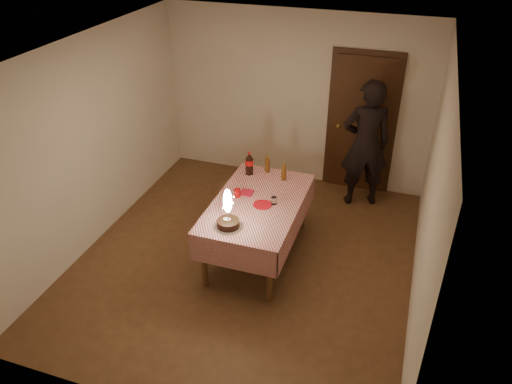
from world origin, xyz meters
TOP-DOWN VIEW (x-y plane):
  - ground at (0.00, 0.00)m, footprint 4.00×4.50m
  - room_shell at (0.03, 0.08)m, footprint 4.04×4.54m
  - dining_table at (0.10, 0.13)m, footprint 1.02×1.72m
  - birthday_cake at (-0.04, -0.45)m, footprint 0.31×0.31m
  - red_plate at (0.19, 0.08)m, footprint 0.22×0.22m
  - red_cup at (-0.16, 0.17)m, footprint 0.08×0.08m
  - clear_cup at (0.30, 0.15)m, footprint 0.07×0.07m
  - napkin_stack at (-0.08, 0.27)m, footprint 0.15×0.15m
  - cola_bottle at (-0.21, 0.75)m, footprint 0.10×0.10m
  - amber_bottle_left at (-0.01, 0.88)m, footprint 0.06×0.06m
  - amber_bottle_right at (0.26, 0.74)m, footprint 0.06×0.06m
  - photographer at (1.13, 1.81)m, footprint 0.79×0.66m

SIDE VIEW (x-z plane):
  - ground at x=0.00m, z-range -0.01..0.01m
  - dining_table at x=0.10m, z-range 0.29..1.08m
  - red_plate at x=0.19m, z-range 0.79..0.79m
  - napkin_stack at x=-0.08m, z-range 0.79..0.81m
  - clear_cup at x=0.30m, z-range 0.79..0.88m
  - red_cup at x=-0.16m, z-range 0.79..0.89m
  - amber_bottle_left at x=-0.01m, z-range 0.78..1.03m
  - amber_bottle_right at x=0.26m, z-range 0.78..1.03m
  - birthday_cake at x=-0.04m, z-range 0.68..1.16m
  - photographer at x=1.13m, z-range 0.00..1.87m
  - cola_bottle at x=-0.21m, z-range 0.78..1.10m
  - room_shell at x=0.03m, z-range 0.34..2.96m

